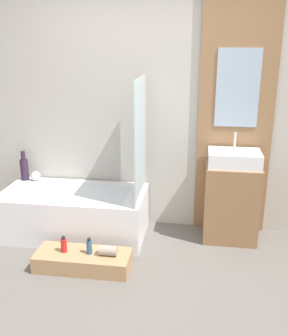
% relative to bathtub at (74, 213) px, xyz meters
% --- Properties ---
extents(ground_plane, '(12.00, 12.00, 0.00)m').
position_rel_bathtub_xyz_m(ground_plane, '(0.80, -1.16, -0.24)').
color(ground_plane, '#605B56').
extents(wall_tiled_back, '(4.20, 0.06, 2.60)m').
position_rel_bathtub_xyz_m(wall_tiled_back, '(0.80, 0.42, 1.06)').
color(wall_tiled_back, '#B7B2A8').
rests_on(wall_tiled_back, ground_plane).
extents(wall_wood_accent, '(0.75, 0.04, 2.60)m').
position_rel_bathtub_xyz_m(wall_wood_accent, '(1.62, 0.37, 1.07)').
color(wall_wood_accent, '#8E6642').
rests_on(wall_wood_accent, ground_plane).
extents(bathtub, '(1.48, 0.74, 0.48)m').
position_rel_bathtub_xyz_m(bathtub, '(0.00, 0.00, 0.00)').
color(bathtub, white).
rests_on(bathtub, ground_plane).
extents(glass_shower_screen, '(0.01, 0.63, 1.18)m').
position_rel_bathtub_xyz_m(glass_shower_screen, '(0.71, -0.03, 0.83)').
color(glass_shower_screen, silver).
rests_on(glass_shower_screen, bathtub).
extents(wooden_step_bench, '(0.86, 0.34, 0.15)m').
position_rel_bathtub_xyz_m(wooden_step_bench, '(0.28, -0.63, -0.17)').
color(wooden_step_bench, '#A87F56').
rests_on(wooden_step_bench, ground_plane).
extents(vanity_cabinet, '(0.54, 0.41, 0.80)m').
position_rel_bathtub_xyz_m(vanity_cabinet, '(1.62, 0.15, 0.16)').
color(vanity_cabinet, '#8E6642').
rests_on(vanity_cabinet, ground_plane).
extents(sink, '(0.51, 0.36, 0.31)m').
position_rel_bathtub_xyz_m(sink, '(1.62, 0.15, 0.63)').
color(sink, white).
rests_on(sink, vanity_cabinet).
extents(vase_tall_dark, '(0.09, 0.09, 0.33)m').
position_rel_bathtub_xyz_m(vase_tall_dark, '(-0.65, 0.27, 0.38)').
color(vase_tall_dark, '#2D1E33').
rests_on(vase_tall_dark, bathtub).
extents(vase_round_light, '(0.10, 0.10, 0.10)m').
position_rel_bathtub_xyz_m(vase_round_light, '(-0.52, 0.27, 0.29)').
color(vase_round_light, silver).
rests_on(vase_round_light, bathtub).
extents(bottle_soap_primary, '(0.05, 0.05, 0.15)m').
position_rel_bathtub_xyz_m(bottle_soap_primary, '(0.10, -0.63, -0.02)').
color(bottle_soap_primary, red).
rests_on(bottle_soap_primary, wooden_step_bench).
extents(bottle_soap_secondary, '(0.05, 0.05, 0.15)m').
position_rel_bathtub_xyz_m(bottle_soap_secondary, '(0.34, -0.63, -0.02)').
color(bottle_soap_secondary, '#2D567A').
rests_on(bottle_soap_secondary, wooden_step_bench).
extents(towel_roll, '(0.16, 0.09, 0.09)m').
position_rel_bathtub_xyz_m(towel_roll, '(0.51, -0.63, -0.05)').
color(towel_roll, gray).
rests_on(towel_roll, wooden_step_bench).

